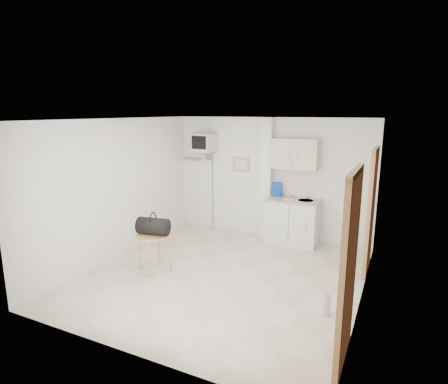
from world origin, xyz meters
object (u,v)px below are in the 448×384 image
at_px(crt_television, 204,143).
at_px(duffel_bag, 153,226).
at_px(round_table, 154,239).
at_px(water_bottle, 326,305).

distance_m(crt_television, duffel_bag, 2.65).
relative_size(crt_television, round_table, 3.34).
height_order(round_table, duffel_bag, duffel_bag).
xyz_separation_m(crt_television, round_table, (0.34, -2.35, -1.38)).
relative_size(crt_television, duffel_bag, 3.93).
distance_m(round_table, duffel_bag, 0.23).
xyz_separation_m(crt_television, water_bottle, (3.19, -2.52, -1.79)).
height_order(duffel_bag, water_bottle, duffel_bag).
bearing_deg(round_table, water_bottle, -3.41).
relative_size(crt_television, water_bottle, 6.66).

